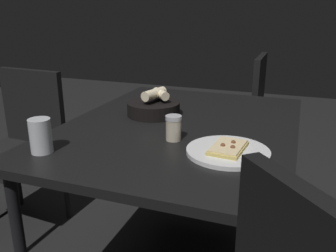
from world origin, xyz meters
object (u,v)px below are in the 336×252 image
(dining_table, at_px, (181,138))
(beer_glass, at_px, (41,138))
(chair_near, at_px, (239,115))
(bread_basket, at_px, (154,107))
(pizza_plate, at_px, (228,151))
(pepper_shaker, at_px, (174,129))
(chair_far, at_px, (21,140))

(dining_table, relative_size, beer_glass, 10.47)
(dining_table, height_order, chair_near, chair_near)
(bread_basket, bearing_deg, pizza_plate, 140.73)
(beer_glass, height_order, chair_near, chair_near)
(bread_basket, xyz_separation_m, pepper_shaker, (-0.19, 0.27, 0.00))
(dining_table, bearing_deg, chair_near, -94.77)
(pepper_shaker, height_order, chair_near, chair_near)
(pepper_shaker, bearing_deg, dining_table, -80.04)
(pepper_shaker, bearing_deg, bread_basket, -54.87)
(pepper_shaker, relative_size, chair_far, 0.10)
(dining_table, xyz_separation_m, beer_glass, (0.33, 0.44, 0.11))
(bread_basket, xyz_separation_m, chair_far, (0.83, -0.06, -0.28))
(pizza_plate, distance_m, beer_glass, 0.61)
(beer_glass, height_order, chair_far, chair_far)
(bread_basket, xyz_separation_m, beer_glass, (0.18, 0.52, 0.01))
(bread_basket, height_order, chair_far, chair_far)
(dining_table, distance_m, bread_basket, 0.20)
(pizza_plate, distance_m, bread_basket, 0.51)
(beer_glass, bearing_deg, chair_far, -41.94)
(bread_basket, bearing_deg, chair_near, -104.64)
(bread_basket, distance_m, pepper_shaker, 0.32)
(pizza_plate, xyz_separation_m, pepper_shaker, (0.21, -0.06, 0.03))
(beer_glass, distance_m, pepper_shaker, 0.45)
(dining_table, relative_size, chair_far, 1.35)
(beer_glass, xyz_separation_m, pepper_shaker, (-0.37, -0.26, -0.01))
(bread_basket, relative_size, pepper_shaker, 2.56)
(pepper_shaker, height_order, chair_far, chair_far)
(pizza_plate, xyz_separation_m, bread_basket, (0.40, -0.32, 0.03))
(dining_table, bearing_deg, pepper_shaker, 99.96)
(dining_table, height_order, pizza_plate, pizza_plate)
(dining_table, distance_m, chair_near, 1.01)
(pizza_plate, distance_m, chair_far, 1.31)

